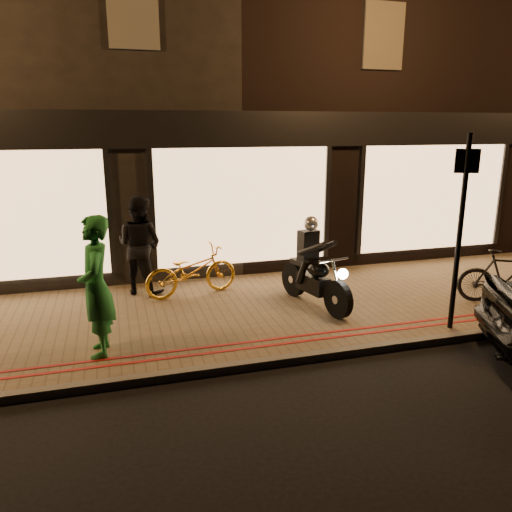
{
  "coord_description": "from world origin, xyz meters",
  "views": [
    {
      "loc": [
        -2.58,
        -5.91,
        3.22
      ],
      "look_at": [
        -0.33,
        1.86,
        1.1
      ],
      "focal_mm": 35.0,
      "sensor_mm": 36.0,
      "label": 1
    }
  ],
  "objects_px": {
    "motorcycle": "(314,272)",
    "person_green": "(96,287)",
    "sign_post": "(461,223)",
    "bicycle_gold": "(191,271)"
  },
  "relations": [
    {
      "from": "motorcycle",
      "to": "person_green",
      "type": "height_order",
      "value": "person_green"
    },
    {
      "from": "sign_post",
      "to": "person_green",
      "type": "xyz_separation_m",
      "value": [
        -5.3,
        0.57,
        -0.7
      ]
    },
    {
      "from": "motorcycle",
      "to": "person_green",
      "type": "relative_size",
      "value": 0.98
    },
    {
      "from": "motorcycle",
      "to": "person_green",
      "type": "xyz_separation_m",
      "value": [
        -3.6,
        -0.99,
        0.37
      ]
    },
    {
      "from": "sign_post",
      "to": "person_green",
      "type": "distance_m",
      "value": 5.37
    },
    {
      "from": "motorcycle",
      "to": "bicycle_gold",
      "type": "relative_size",
      "value": 1.07
    },
    {
      "from": "motorcycle",
      "to": "sign_post",
      "type": "relative_size",
      "value": 0.64
    },
    {
      "from": "motorcycle",
      "to": "sign_post",
      "type": "distance_m",
      "value": 2.54
    },
    {
      "from": "bicycle_gold",
      "to": "motorcycle",
      "type": "bearing_deg",
      "value": -132.65
    },
    {
      "from": "motorcycle",
      "to": "bicycle_gold",
      "type": "distance_m",
      "value": 2.29
    }
  ]
}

